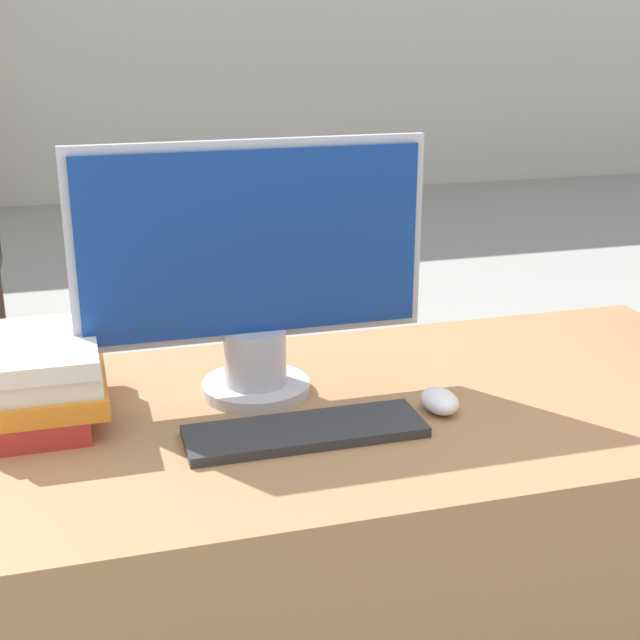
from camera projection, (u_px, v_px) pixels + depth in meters
wall_back at (117, 6)px, 6.36m from camera, size 12.00×0.06×2.80m
desk at (357, 586)px, 1.62m from camera, size 1.49×0.70×0.73m
monitor at (253, 269)px, 1.47m from camera, size 0.59×0.19×0.43m
keyboard at (305, 431)px, 1.38m from camera, size 0.37×0.12×0.02m
mouse at (440, 401)px, 1.46m from camera, size 0.06×0.08×0.04m
book_stack at (41, 378)px, 1.43m from camera, size 0.20×0.28×0.13m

